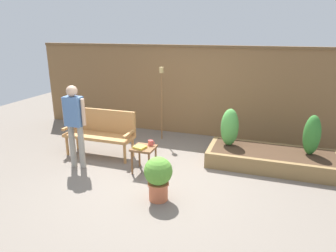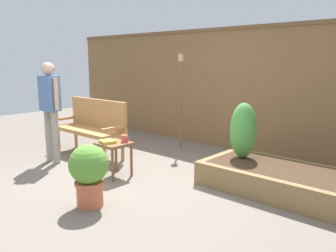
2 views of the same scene
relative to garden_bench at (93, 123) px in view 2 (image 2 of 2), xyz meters
name	(u,v)px [view 2 (image 2 of 2)]	position (x,y,z in m)	size (l,w,h in m)	color
ground_plane	(120,186)	(1.51, -0.69, -0.54)	(14.00, 14.00, 0.00)	#70665B
fence_back	(231,89)	(1.51, 1.91, 0.55)	(8.40, 0.14, 2.16)	brown
garden_bench	(93,123)	(0.00, 0.00, 0.00)	(1.44, 0.48, 0.94)	#B77F47
side_table	(114,148)	(1.16, -0.49, -0.15)	(0.40, 0.40, 0.48)	brown
cup_on_table	(125,139)	(1.25, -0.37, -0.02)	(0.13, 0.09, 0.10)	#CC4C47
book_on_table	(108,142)	(1.12, -0.56, -0.04)	(0.20, 0.18, 0.04)	gold
potted_boxwood	(89,171)	(1.74, -1.32, -0.14)	(0.43, 0.43, 0.70)	#C66642
raised_planter_bed	(301,184)	(3.37, 0.51, -0.39)	(2.40, 1.00, 0.30)	olive
shrub_near_bench	(243,131)	(2.53, 0.59, 0.13)	(0.35, 0.35, 0.74)	brown
tiki_torch	(181,85)	(0.86, 1.29, 0.62)	(0.10, 0.10, 1.70)	brown
person_by_bench	(50,103)	(-0.11, -0.70, 0.39)	(0.47, 0.20, 1.56)	gray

